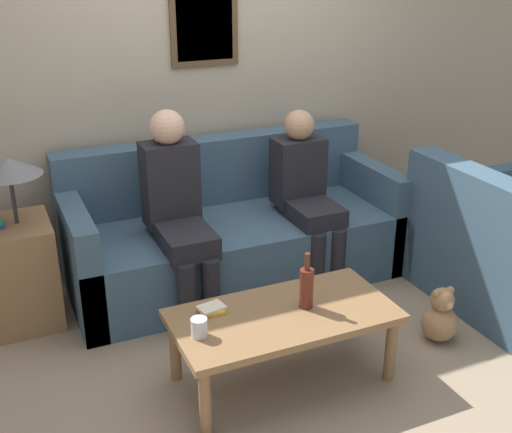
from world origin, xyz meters
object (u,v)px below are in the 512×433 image
at_px(person_right, 306,190).
at_px(wine_bottle, 306,287).
at_px(coffee_table, 283,321).
at_px(couch_main, 232,233).
at_px(teddy_bear, 440,317).
at_px(person_left, 177,205).
at_px(drinking_glass, 199,328).

bearing_deg(person_right, wine_bottle, -117.86).
relative_size(wine_bottle, person_right, 0.27).
relative_size(coffee_table, wine_bottle, 3.75).
distance_m(wine_bottle, person_right, 1.16).
bearing_deg(couch_main, coffee_table, -99.72).
distance_m(coffee_table, teddy_bear, 1.03).
height_order(person_left, teddy_bear, person_left).
bearing_deg(person_left, coffee_table, -76.59).
bearing_deg(wine_bottle, coffee_table, -177.63).
relative_size(coffee_table, person_right, 1.00).
bearing_deg(couch_main, wine_bottle, -93.60).
height_order(couch_main, person_left, person_left).
bearing_deg(drinking_glass, person_right, 42.71).
distance_m(couch_main, person_left, 0.62).
height_order(couch_main, wine_bottle, couch_main).
bearing_deg(coffee_table, drinking_glass, -176.48).
bearing_deg(couch_main, person_left, -154.25).
height_order(coffee_table, person_right, person_right).
bearing_deg(couch_main, teddy_bear, -57.60).
distance_m(coffee_table, wine_bottle, 0.22).
distance_m(person_right, teddy_bear, 1.22).
bearing_deg(wine_bottle, drinking_glass, -176.74).
bearing_deg(drinking_glass, teddy_bear, -0.30).
distance_m(person_left, teddy_bear, 1.72).
bearing_deg(drinking_glass, person_left, 77.59).
bearing_deg(teddy_bear, coffee_table, 177.92).
height_order(wine_bottle, person_left, person_left).
bearing_deg(teddy_bear, couch_main, 122.40).
height_order(wine_bottle, teddy_bear, wine_bottle).
relative_size(couch_main, person_left, 1.80).
bearing_deg(wine_bottle, person_left, 110.44).
bearing_deg(coffee_table, wine_bottle, 2.37).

